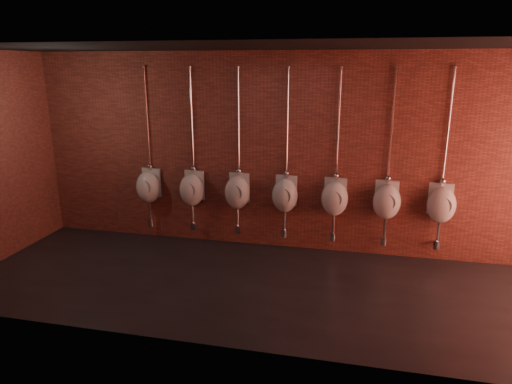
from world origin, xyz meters
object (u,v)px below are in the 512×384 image
Objects in this scene: urinal_0 at (149,186)px; urinal_4 at (335,198)px; urinal_1 at (192,189)px; urinal_6 at (441,204)px; urinal_2 at (237,192)px; urinal_3 at (285,195)px; urinal_5 at (387,201)px.

urinal_0 and urinal_4 have the same top height.
urinal_1 is 1.00× the size of urinal_6.
urinal_0 and urinal_1 have the same top height.
urinal_4 is at bearing 0.00° from urinal_0.
urinal_3 is at bearing 0.00° from urinal_2.
urinal_1 is 3.18m from urinal_5.
urinal_6 is at bearing 0.00° from urinal_2.
urinal_3 is at bearing 0.00° from urinal_0.
urinal_3 is at bearing 0.00° from urinal_1.
urinal_5 is (2.39, 0.00, 0.00)m from urinal_2.
urinal_2 is at bearing 180.00° from urinal_5.
urinal_4 is 1.00× the size of urinal_6.
urinal_1 is at bearing 180.00° from urinal_4.
urinal_2 is 1.00× the size of urinal_4.
urinal_3 is 1.00× the size of urinal_6.
urinal_4 is (2.39, 0.00, 0.00)m from urinal_1.
urinal_0 is 0.80m from urinal_1.
urinal_4 is 0.80m from urinal_5.
urinal_6 is at bearing 0.00° from urinal_3.
urinal_6 is (0.80, 0.00, 0.00)m from urinal_5.
urinal_2 is 1.00× the size of urinal_6.
urinal_6 is at bearing 0.00° from urinal_4.
urinal_2 is 1.59m from urinal_4.
urinal_6 is (2.39, 0.00, 0.00)m from urinal_3.
urinal_0 and urinal_5 have the same top height.
urinal_1 is 1.59m from urinal_3.
urinal_5 is (3.98, 0.00, 0.00)m from urinal_0.
urinal_5 is (1.59, 0.00, 0.00)m from urinal_3.
urinal_5 is at bearing 0.00° from urinal_1.
urinal_3 is at bearing 180.00° from urinal_5.
urinal_4 and urinal_5 have the same top height.
urinal_1 is at bearing 180.00° from urinal_3.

